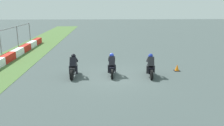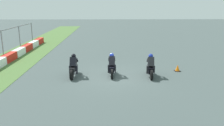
{
  "view_description": "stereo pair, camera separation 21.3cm",
  "coord_description": "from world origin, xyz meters",
  "px_view_note": "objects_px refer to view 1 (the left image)",
  "views": [
    {
      "loc": [
        -14.33,
        0.61,
        4.62
      ],
      "look_at": [
        0.06,
        0.06,
        0.9
      ],
      "focal_mm": 36.42,
      "sensor_mm": 36.0,
      "label": 1
    },
    {
      "loc": [
        -14.33,
        0.4,
        4.62
      ],
      "look_at": [
        0.06,
        0.06,
        0.9
      ],
      "focal_mm": 36.42,
      "sensor_mm": 36.0,
      "label": 2
    }
  ],
  "objects_px": {
    "traffic_cone": "(177,68)",
    "rider_lane_b": "(112,67)",
    "rider_lane_a": "(150,67)",
    "rider_lane_c": "(74,67)"
  },
  "relations": [
    {
      "from": "traffic_cone",
      "to": "rider_lane_b",
      "type": "bearing_deg",
      "value": 101.06
    },
    {
      "from": "rider_lane_a",
      "to": "rider_lane_c",
      "type": "xyz_separation_m",
      "value": [
        0.12,
        5.04,
        0.0
      ]
    },
    {
      "from": "rider_lane_b",
      "to": "traffic_cone",
      "type": "bearing_deg",
      "value": -78.11
    },
    {
      "from": "rider_lane_a",
      "to": "traffic_cone",
      "type": "xyz_separation_m",
      "value": [
        1.19,
        -2.17,
        -0.4
      ]
    },
    {
      "from": "rider_lane_b",
      "to": "rider_lane_c",
      "type": "distance_m",
      "value": 2.51
    },
    {
      "from": "rider_lane_b",
      "to": "traffic_cone",
      "type": "distance_m",
      "value": 4.81
    },
    {
      "from": "rider_lane_a",
      "to": "traffic_cone",
      "type": "bearing_deg",
      "value": -57.01
    },
    {
      "from": "rider_lane_c",
      "to": "traffic_cone",
      "type": "height_order",
      "value": "rider_lane_c"
    },
    {
      "from": "rider_lane_a",
      "to": "rider_lane_c",
      "type": "relative_size",
      "value": 1.0
    },
    {
      "from": "rider_lane_b",
      "to": "rider_lane_c",
      "type": "bearing_deg",
      "value": 94.03
    }
  ]
}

